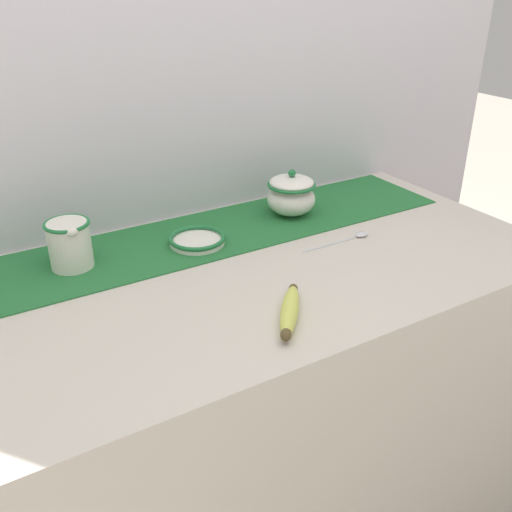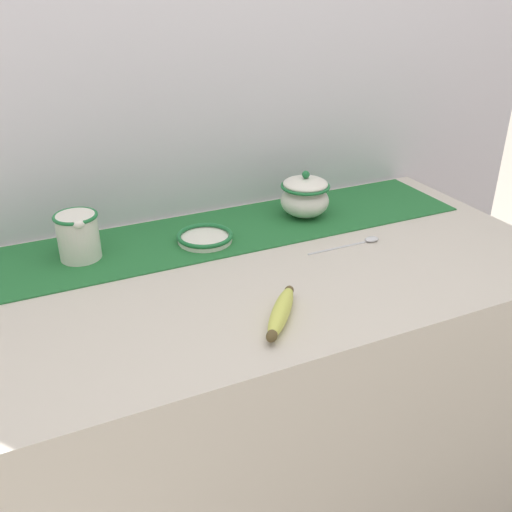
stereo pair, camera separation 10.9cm
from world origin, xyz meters
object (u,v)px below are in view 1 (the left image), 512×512
Objects in this scene: cream_pitcher at (69,242)px; small_dish at (197,240)px; sugar_bowl at (291,194)px; spoon at (357,237)px; banana at (290,310)px.

small_dish is at bearing -7.79° from cream_pitcher.
spoon is at bearing -74.83° from sugar_bowl.
sugar_bowl is 0.22m from spoon.
spoon is (0.34, 0.21, -0.01)m from banana.
cream_pitcher is 0.51m from banana.
banana is (0.01, -0.37, 0.00)m from small_dish.
cream_pitcher is 0.29m from small_dish.
cream_pitcher is 0.90× the size of sugar_bowl.
banana is (0.29, -0.41, -0.04)m from cream_pitcher.
small_dish is 0.70× the size of spoon.
sugar_bowl is 0.66× the size of spoon.
banana is 0.82× the size of spoon.
spoon is (0.35, -0.17, -0.01)m from small_dish.
banana is (-0.28, -0.41, -0.04)m from sugar_bowl.
cream_pitcher is 0.86× the size of small_dish.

